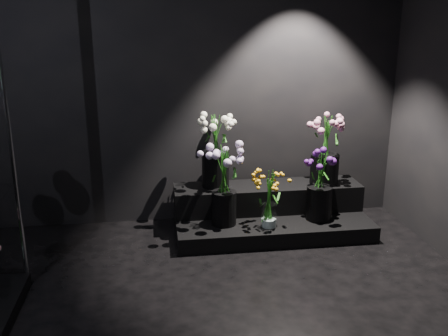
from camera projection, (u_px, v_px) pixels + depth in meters
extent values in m
plane|color=black|center=(227.00, 334.00, 3.23)|extent=(4.00, 4.00, 0.00)
plane|color=black|center=(197.00, 80.00, 4.72)|extent=(4.00, 0.00, 4.00)
plane|color=black|center=(386.00, 333.00, 0.93)|extent=(4.00, 0.00, 4.00)
cube|color=black|center=(271.00, 224.00, 4.76)|extent=(1.82, 0.81, 0.15)
cube|color=black|center=(267.00, 197.00, 4.89)|extent=(1.82, 0.40, 0.25)
cylinder|color=white|center=(269.00, 215.00, 4.48)|extent=(0.14, 0.14, 0.22)
cylinder|color=black|center=(224.00, 208.00, 4.53)|extent=(0.22, 0.22, 0.31)
cylinder|color=black|center=(319.00, 203.00, 4.64)|extent=(0.24, 0.24, 0.32)
cylinder|color=black|center=(216.00, 169.00, 4.77)|extent=(0.26, 0.26, 0.35)
cylinder|color=black|center=(324.00, 169.00, 4.86)|extent=(0.28, 0.28, 0.29)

